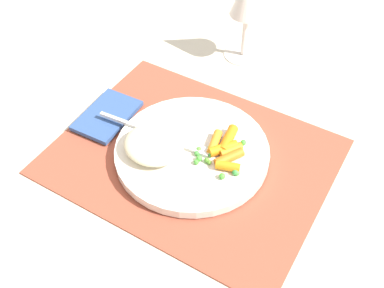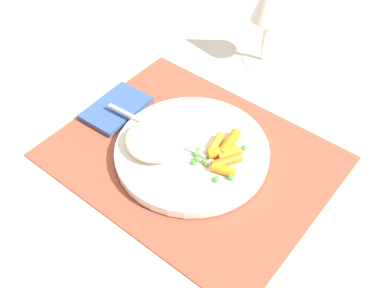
# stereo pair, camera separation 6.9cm
# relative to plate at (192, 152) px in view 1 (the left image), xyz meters

# --- Properties ---
(ground_plane) EXTENTS (2.40, 2.40, 0.00)m
(ground_plane) POSITION_rel_plate_xyz_m (0.00, 0.00, -0.01)
(ground_plane) COLOR beige
(placemat) EXTENTS (0.43, 0.34, 0.01)m
(placemat) POSITION_rel_plate_xyz_m (0.00, 0.00, -0.01)
(placemat) COLOR #9E4733
(placemat) RESTS_ON ground_plane
(plate) EXTENTS (0.25, 0.25, 0.02)m
(plate) POSITION_rel_plate_xyz_m (0.00, 0.00, 0.00)
(plate) COLOR silver
(plate) RESTS_ON placemat
(rice_mound) EXTENTS (0.10, 0.09, 0.03)m
(rice_mound) POSITION_rel_plate_xyz_m (-0.05, -0.03, 0.02)
(rice_mound) COLOR beige
(rice_mound) RESTS_ON plate
(carrot_portion) EXTENTS (0.07, 0.09, 0.02)m
(carrot_portion) POSITION_rel_plate_xyz_m (0.05, 0.02, 0.02)
(carrot_portion) COLOR orange
(carrot_portion) RESTS_ON plate
(pea_scatter) EXTENTS (0.08, 0.09, 0.01)m
(pea_scatter) POSITION_rel_plate_xyz_m (0.05, -0.00, 0.01)
(pea_scatter) COLOR green
(pea_scatter) RESTS_ON plate
(fork) EXTENTS (0.20, 0.03, 0.01)m
(fork) POSITION_rel_plate_xyz_m (-0.05, -0.00, 0.01)
(fork) COLOR silver
(fork) RESTS_ON plate
(napkin) EXTENTS (0.08, 0.12, 0.01)m
(napkin) POSITION_rel_plate_xyz_m (-0.17, 0.00, -0.00)
(napkin) COLOR #33518C
(napkin) RESTS_ON placemat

